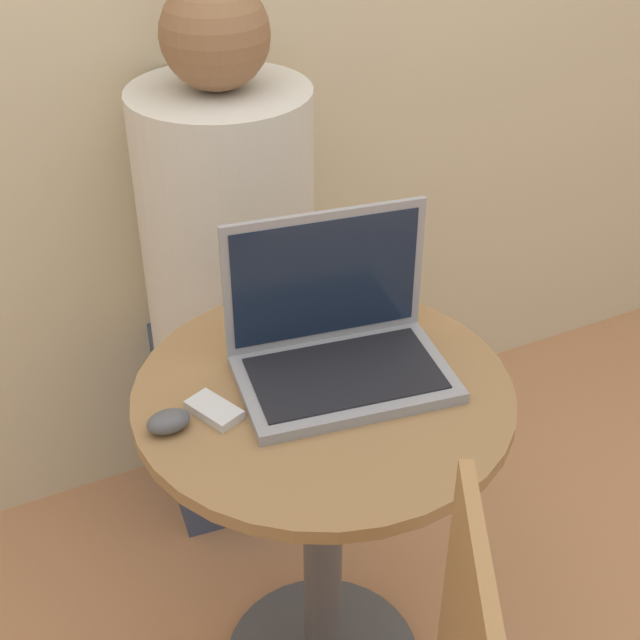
# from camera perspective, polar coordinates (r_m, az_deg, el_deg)

# --- Properties ---
(round_table) EXTENTS (0.64, 0.64, 0.74)m
(round_table) POSITION_cam_1_polar(r_m,az_deg,el_deg) (1.63, 0.19, -10.74)
(round_table) COLOR #4C4C51
(round_table) RESTS_ON ground_plane
(laptop) EXTENTS (0.38, 0.28, 0.27)m
(laptop) POSITION_cam_1_polar(r_m,az_deg,el_deg) (1.49, 1.12, -1.34)
(laptop) COLOR gray
(laptop) RESTS_ON round_table
(cell_phone) EXTENTS (0.08, 0.10, 0.02)m
(cell_phone) POSITION_cam_1_polar(r_m,az_deg,el_deg) (1.43, -6.80, -5.75)
(cell_phone) COLOR silver
(cell_phone) RESTS_ON round_table
(computer_mouse) EXTENTS (0.07, 0.05, 0.03)m
(computer_mouse) POSITION_cam_1_polar(r_m,az_deg,el_deg) (1.41, -9.67, -6.42)
(computer_mouse) COLOR #4C4C51
(computer_mouse) RESTS_ON round_table
(person_seated) EXTENTS (0.41, 0.59, 1.28)m
(person_seated) POSITION_cam_1_polar(r_m,az_deg,el_deg) (2.09, -6.01, 1.11)
(person_seated) COLOR #3D4766
(person_seated) RESTS_ON ground_plane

